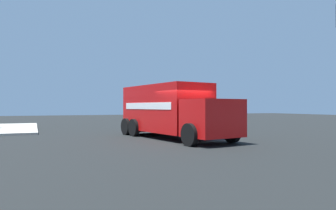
% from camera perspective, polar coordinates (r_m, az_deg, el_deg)
% --- Properties ---
extents(ground_plane, '(100.00, 100.00, 0.00)m').
position_cam_1_polar(ground_plane, '(15.51, 3.43, -6.64)').
color(ground_plane, black).
extents(delivery_truck, '(8.28, 3.93, 2.89)m').
position_cam_1_polar(delivery_truck, '(16.95, 0.67, -0.99)').
color(delivery_truck, red).
rests_on(delivery_truck, ground).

